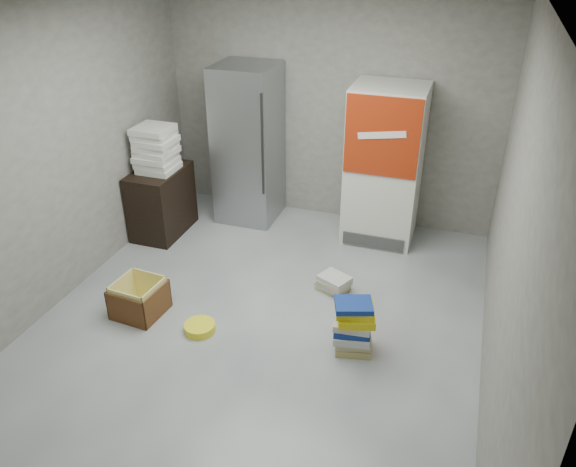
% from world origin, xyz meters
% --- Properties ---
extents(ground, '(5.00, 5.00, 0.00)m').
position_xyz_m(ground, '(0.00, 0.00, 0.00)').
color(ground, '#AEAFAA').
rests_on(ground, ground).
extents(room_shell, '(4.04, 5.04, 2.82)m').
position_xyz_m(room_shell, '(0.00, 0.00, 1.80)').
color(room_shell, gray).
rests_on(room_shell, ground).
extents(steel_fridge, '(0.70, 0.72, 1.90)m').
position_xyz_m(steel_fridge, '(-0.90, 2.13, 0.95)').
color(steel_fridge, '#A5A7AD').
rests_on(steel_fridge, ground).
extents(coke_cooler, '(0.80, 0.73, 1.80)m').
position_xyz_m(coke_cooler, '(0.75, 2.12, 0.90)').
color(coke_cooler, silver).
rests_on(coke_cooler, ground).
extents(wood_shelf, '(0.50, 0.80, 0.80)m').
position_xyz_m(wood_shelf, '(-1.73, 1.40, 0.40)').
color(wood_shelf, black).
rests_on(wood_shelf, ground).
extents(supply_box_stack, '(0.44, 0.44, 0.52)m').
position_xyz_m(supply_box_stack, '(-1.72, 1.40, 1.06)').
color(supply_box_stack, silver).
rests_on(supply_box_stack, wood_shelf).
extents(phonebook_stack_main, '(0.40, 0.34, 0.51)m').
position_xyz_m(phonebook_stack_main, '(0.91, 0.01, 0.26)').
color(phonebook_stack_main, tan).
rests_on(phonebook_stack_main, ground).
extents(phonebook_stack_side, '(0.39, 0.35, 0.18)m').
position_xyz_m(phonebook_stack_side, '(0.53, 0.83, 0.09)').
color(phonebook_stack_side, tan).
rests_on(phonebook_stack_side, ground).
extents(cardboard_box, '(0.47, 0.47, 0.35)m').
position_xyz_m(cardboard_box, '(-1.14, -0.12, 0.14)').
color(cardboard_box, yellow).
rests_on(cardboard_box, ground).
extents(bucket_lid, '(0.33, 0.33, 0.08)m').
position_xyz_m(bucket_lid, '(-0.47, -0.19, 0.04)').
color(bucket_lid, yellow).
rests_on(bucket_lid, ground).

